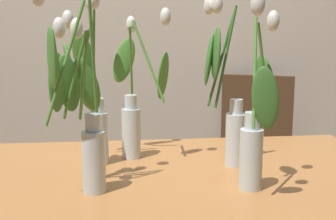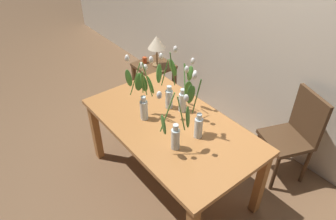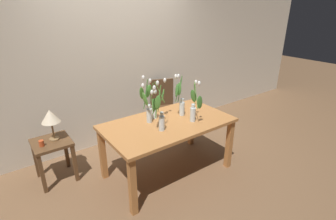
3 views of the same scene
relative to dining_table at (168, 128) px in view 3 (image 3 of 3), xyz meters
The scene contains 12 objects.
ground_plane 0.65m from the dining_table, ahead, with size 18.00×18.00×0.00m, color brown.
room_wall_rear 1.47m from the dining_table, 90.00° to the left, with size 9.00×0.10×2.70m, color beige.
dining_table is the anchor object (origin of this frame).
tulip_vase_0 0.35m from the dining_table, 105.57° to the left, with size 0.23×0.20×0.53m.
tulip_vase_1 0.42m from the dining_table, 32.13° to the right, with size 0.15×0.25×0.56m.
tulip_vase_2 0.38m from the dining_table, 145.65° to the left, with size 0.15×0.21×0.58m.
tulip_vase_3 0.41m from the dining_table, 151.00° to the right, with size 0.18×0.24×0.58m.
tulip_vase_4 0.39m from the dining_table, 14.14° to the left, with size 0.16×0.11×0.57m.
dining_chair 1.19m from the dining_table, 57.90° to the left, with size 0.52×0.52×0.93m.
side_table 1.46m from the dining_table, 149.83° to the left, with size 0.44×0.44×0.55m.
table_lamp 1.43m from the dining_table, 148.16° to the left, with size 0.22×0.22×0.40m.
pillar_candle 1.52m from the dining_table, 153.97° to the left, with size 0.06×0.06×0.07m, color #CC4C23.
Camera 3 is at (-1.70, -2.33, 2.11)m, focal length 27.33 mm.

